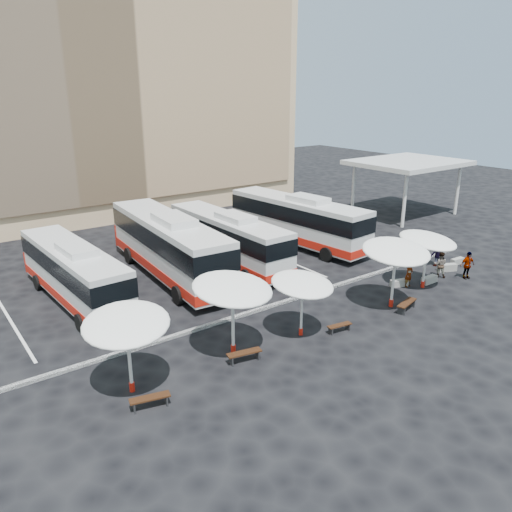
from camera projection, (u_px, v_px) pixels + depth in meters
ground at (274, 311)px, 27.57m from camera, size 120.00×120.00×0.00m
sandstone_building at (70, 78)px, 47.83m from camera, size 42.00×18.25×29.60m
service_canopy at (408, 164)px, 47.10m from camera, size 10.00×8.00×5.20m
curb_divider at (268, 307)px, 27.93m from camera, size 34.00×0.25×0.15m
bay_lines at (200, 270)px, 33.67m from camera, size 24.15×12.00×0.01m
bus_0 at (74, 272)px, 28.21m from camera, size 3.05×11.48×3.61m
bus_1 at (168, 244)px, 32.02m from camera, size 3.79×13.63×4.28m
bus_2 at (228, 237)px, 34.41m from camera, size 2.86×11.82×3.75m
bus_3 at (297, 219)px, 38.58m from camera, size 3.86×12.87×4.02m
sunshade_0 at (126, 324)px, 19.35m from camera, size 4.50×4.52×3.56m
sunshade_1 at (232, 289)px, 22.18m from camera, size 4.79×4.82×3.80m
sunshade_2 at (302, 284)px, 24.06m from camera, size 3.77×3.79×3.20m
sunshade_3 at (396, 252)px, 27.10m from camera, size 4.68×4.71×3.84m
sunshade_4 at (428, 241)px, 29.88m from camera, size 4.49×4.51×3.55m
wood_bench_0 at (150, 399)px, 19.15m from camera, size 1.61×0.78×0.48m
wood_bench_1 at (244, 354)px, 22.37m from camera, size 1.65×0.74×0.49m
wood_bench_2 at (339, 326)px, 25.12m from camera, size 1.37×0.57×0.41m
wood_bench_3 at (407, 304)px, 27.51m from camera, size 1.72×0.84×0.51m
conc_bench_0 at (399, 283)px, 30.96m from camera, size 1.19×0.73×0.42m
conc_bench_1 at (429, 280)px, 31.46m from camera, size 1.18×0.40×0.44m
conc_bench_2 at (447, 268)px, 33.54m from camera, size 1.33×0.91×0.48m
conc_bench_3 at (457, 261)px, 34.89m from camera, size 1.10×0.43×0.40m
passenger_0 at (409, 274)px, 30.72m from camera, size 0.68×0.50×1.70m
passenger_1 at (441, 265)px, 32.28m from camera, size 1.01×1.05×1.71m
passenger_2 at (468, 265)px, 32.00m from camera, size 1.14×0.76×1.81m
passenger_3 at (437, 253)px, 34.31m from camera, size 1.34×0.96×1.88m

